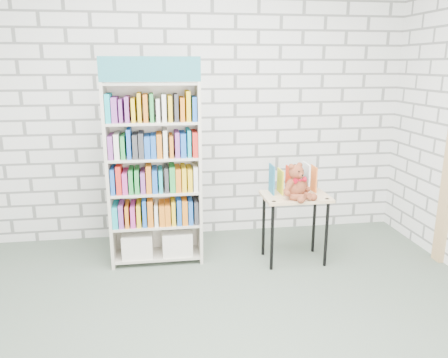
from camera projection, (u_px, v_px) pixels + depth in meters
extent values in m
plane|color=#4C5A4C|center=(217.00, 343.00, 2.89)|extent=(4.50, 4.50, 0.00)
cube|color=silver|center=(190.00, 104.00, 4.44)|extent=(4.50, 0.02, 2.80)
cube|color=silver|center=(401.00, 348.00, 0.62)|extent=(4.50, 0.02, 2.80)
cube|color=beige|center=(109.00, 177.00, 3.85)|extent=(0.03, 0.32, 1.65)
cube|color=beige|center=(199.00, 174.00, 3.97)|extent=(0.03, 0.32, 1.65)
cube|color=beige|center=(155.00, 171.00, 4.06)|extent=(0.82, 0.02, 1.65)
cube|color=teal|center=(150.00, 69.00, 3.53)|extent=(0.82, 0.02, 0.20)
cube|color=beige|center=(158.00, 254.00, 4.11)|extent=(0.77, 0.30, 0.02)
cube|color=beige|center=(157.00, 223.00, 4.03)|extent=(0.77, 0.30, 0.02)
cube|color=beige|center=(155.00, 191.00, 3.95)|extent=(0.77, 0.30, 0.02)
cube|color=beige|center=(154.00, 157.00, 3.87)|extent=(0.77, 0.30, 0.02)
cube|color=beige|center=(152.00, 122.00, 3.79)|extent=(0.77, 0.30, 0.02)
cube|color=beige|center=(151.00, 83.00, 3.71)|extent=(0.77, 0.30, 0.02)
cube|color=silver|center=(138.00, 244.00, 4.05)|extent=(0.27, 0.26, 0.22)
cube|color=silver|center=(177.00, 241.00, 4.10)|extent=(0.27, 0.26, 0.22)
cube|color=#333338|center=(156.00, 211.00, 3.99)|extent=(0.77, 0.26, 0.22)
cube|color=red|center=(155.00, 178.00, 3.91)|extent=(0.77, 0.26, 0.22)
cube|color=yellow|center=(153.00, 144.00, 3.83)|extent=(0.77, 0.26, 0.22)
cube|color=blue|center=(152.00, 108.00, 3.75)|extent=(0.77, 0.26, 0.22)
cube|color=#D6AC80|center=(295.00, 196.00, 3.96)|extent=(0.59, 0.41, 0.03)
cylinder|color=black|center=(272.00, 238.00, 3.85)|extent=(0.03, 0.03, 0.61)
cylinder|color=black|center=(264.00, 225.00, 4.16)|extent=(0.03, 0.03, 0.61)
cylinder|color=black|center=(326.00, 234.00, 3.93)|extent=(0.03, 0.03, 0.61)
cylinder|color=black|center=(314.00, 222.00, 4.23)|extent=(0.03, 0.03, 0.61)
cylinder|color=black|center=(274.00, 202.00, 3.78)|extent=(0.04, 0.04, 0.01)
cylinder|color=black|center=(327.00, 199.00, 3.85)|extent=(0.04, 0.04, 0.01)
cube|color=teal|center=(272.00, 180.00, 3.99)|extent=(0.01, 0.18, 0.25)
cube|color=yellow|center=(280.00, 180.00, 4.00)|extent=(0.01, 0.18, 0.25)
cube|color=red|center=(289.00, 179.00, 4.01)|extent=(0.01, 0.18, 0.25)
cube|color=black|center=(297.00, 179.00, 4.02)|extent=(0.01, 0.18, 0.25)
cube|color=white|center=(306.00, 179.00, 4.03)|extent=(0.01, 0.18, 0.25)
cube|color=orange|center=(314.00, 178.00, 4.05)|extent=(0.01, 0.18, 0.25)
ellipsoid|color=brown|center=(295.00, 187.00, 3.86)|extent=(0.19, 0.16, 0.19)
sphere|color=brown|center=(296.00, 172.00, 3.82)|extent=(0.13, 0.13, 0.13)
sphere|color=brown|center=(291.00, 166.00, 3.79)|extent=(0.05, 0.05, 0.05)
sphere|color=brown|center=(300.00, 165.00, 3.84)|extent=(0.05, 0.05, 0.05)
sphere|color=brown|center=(300.00, 175.00, 3.78)|extent=(0.05, 0.05, 0.05)
sphere|color=black|center=(299.00, 172.00, 3.76)|extent=(0.02, 0.02, 0.02)
sphere|color=black|center=(303.00, 171.00, 3.78)|extent=(0.02, 0.02, 0.02)
sphere|color=black|center=(302.00, 175.00, 3.76)|extent=(0.02, 0.02, 0.02)
cylinder|color=brown|center=(289.00, 187.00, 3.79)|extent=(0.11, 0.07, 0.13)
cylinder|color=brown|center=(305.00, 183.00, 3.89)|extent=(0.09, 0.10, 0.13)
sphere|color=brown|center=(287.00, 193.00, 3.78)|extent=(0.05, 0.05, 0.05)
sphere|color=brown|center=(308.00, 189.00, 3.90)|extent=(0.05, 0.05, 0.05)
cylinder|color=brown|center=(298.00, 197.00, 3.77)|extent=(0.14, 0.14, 0.07)
cylinder|color=brown|center=(307.00, 195.00, 3.83)|extent=(0.07, 0.15, 0.07)
sphere|color=brown|center=(301.00, 200.00, 3.71)|extent=(0.06, 0.06, 0.06)
sphere|color=brown|center=(314.00, 197.00, 3.79)|extent=(0.06, 0.06, 0.06)
cone|color=#B60B1F|center=(297.00, 181.00, 3.78)|extent=(0.07, 0.07, 0.05)
cone|color=#B60B1F|center=(303.00, 180.00, 3.81)|extent=(0.07, 0.07, 0.05)
sphere|color=#B60B1F|center=(300.00, 180.00, 3.79)|extent=(0.03, 0.03, 0.03)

